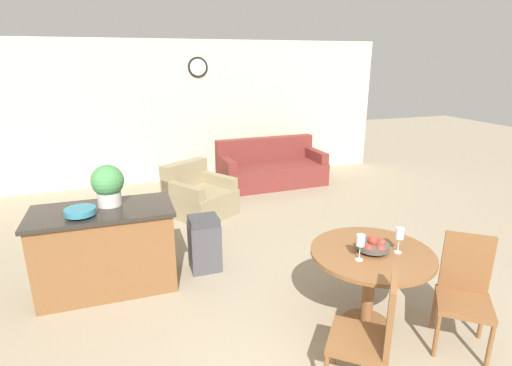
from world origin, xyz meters
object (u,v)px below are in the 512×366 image
(potted_plant, at_px, (108,184))
(dining_chair_near_left, at_px, (372,332))
(wine_glass_right, at_px, (400,234))
(teal_bowl, at_px, (80,211))
(wine_glass_left, at_px, (361,241))
(armchair, at_px, (199,197))
(trash_bin, at_px, (204,244))
(fruit_bowl, at_px, (373,245))
(dining_chair_near_right, at_px, (465,289))
(couch, at_px, (271,169))
(kitchen_island, at_px, (106,249))
(dining_table, at_px, (371,269))

(potted_plant, bearing_deg, dining_chair_near_left, -52.08)
(dining_chair_near_left, bearing_deg, wine_glass_right, -8.62)
(teal_bowl, bearing_deg, wine_glass_left, -32.62)
(wine_glass_left, relative_size, armchair, 0.19)
(wine_glass_right, xyz_separation_m, potted_plant, (-2.33, 1.65, 0.19))
(wine_glass_left, xyz_separation_m, armchair, (-0.71, 3.36, -0.66))
(dining_chair_near_left, bearing_deg, trash_bin, 58.27)
(fruit_bowl, xyz_separation_m, wine_glass_left, (-0.19, -0.09, 0.11))
(dining_chair_near_left, bearing_deg, wine_glass_left, 16.80)
(wine_glass_left, relative_size, wine_glass_right, 1.00)
(dining_chair_near_right, bearing_deg, couch, -51.98)
(fruit_bowl, distance_m, kitchen_island, 2.68)
(wine_glass_left, bearing_deg, fruit_bowl, 25.78)
(wine_glass_right, height_order, teal_bowl, wine_glass_right)
(kitchen_island, distance_m, teal_bowl, 0.55)
(kitchen_island, xyz_separation_m, armchair, (1.32, 1.81, -0.17))
(trash_bin, xyz_separation_m, armchair, (0.27, 1.74, -0.04))
(wine_glass_left, bearing_deg, armchair, 101.95)
(dining_table, bearing_deg, teal_bowl, 151.19)
(fruit_bowl, relative_size, wine_glass_right, 1.22)
(dining_chair_near_left, bearing_deg, dining_chair_near_right, -38.93)
(fruit_bowl, height_order, potted_plant, potted_plant)
(kitchen_island, xyz_separation_m, teal_bowl, (-0.18, -0.14, 0.50))
(wine_glass_right, bearing_deg, dining_chair_near_right, -36.87)
(teal_bowl, distance_m, potted_plant, 0.40)
(fruit_bowl, relative_size, potted_plant, 0.65)
(potted_plant, relative_size, couch, 0.21)
(teal_bowl, distance_m, trash_bin, 1.40)
(trash_bin, distance_m, couch, 3.44)
(couch, bearing_deg, dining_chair_near_left, -104.78)
(dining_table, height_order, armchair, armchair)
(dining_table, relative_size, kitchen_island, 0.75)
(dining_table, bearing_deg, fruit_bowl, -150.70)
(potted_plant, bearing_deg, fruit_bowl, -36.24)
(wine_glass_right, bearing_deg, armchair, 108.16)
(armchair, bearing_deg, dining_table, -106.90)
(couch, bearing_deg, trash_bin, -125.51)
(wine_glass_left, relative_size, potted_plant, 0.53)
(teal_bowl, bearing_deg, dining_chair_near_right, -29.74)
(dining_chair_near_left, relative_size, dining_chair_near_right, 1.00)
(fruit_bowl, xyz_separation_m, wine_glass_right, (0.20, -0.08, 0.11))
(fruit_bowl, xyz_separation_m, kitchen_island, (-2.22, 1.46, -0.37))
(dining_chair_near_left, height_order, couch, dining_chair_near_left)
(dining_chair_near_left, xyz_separation_m, wine_glass_left, (0.23, 0.55, 0.41))
(wine_glass_left, bearing_deg, trash_bin, 121.13)
(wine_glass_left, distance_m, couch, 4.62)
(potted_plant, bearing_deg, couch, 44.54)
(dining_table, bearing_deg, dining_chair_near_right, -33.06)
(wine_glass_left, bearing_deg, kitchen_island, 142.51)
(fruit_bowl, height_order, couch, fruit_bowl)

